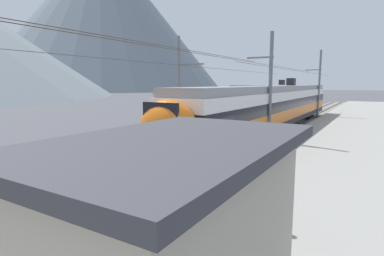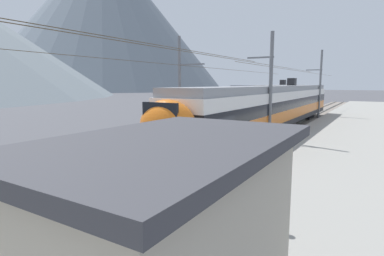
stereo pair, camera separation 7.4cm
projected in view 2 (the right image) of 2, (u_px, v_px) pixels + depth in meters
ground_plane at (213, 169)px, 14.76m from camera, size 400.00×400.00×0.00m
platform_slab at (317, 181)px, 12.35m from camera, size 120.00×7.30×0.38m
track_near at (197, 165)px, 15.22m from camera, size 120.00×3.00×0.28m
track_far at (125, 154)px, 17.64m from camera, size 120.00×3.00×0.28m
train_near_platform at (275, 105)px, 25.87m from camera, size 32.21×2.85×4.27m
train_far_track at (274, 97)px, 41.24m from camera, size 24.82×3.01×4.27m
catenary_mast_mid at (269, 87)px, 19.75m from camera, size 41.62×1.75×7.26m
catenary_mast_east at (319, 84)px, 35.33m from camera, size 41.62×1.75×7.78m
catenary_mast_far_side at (181, 83)px, 25.67m from camera, size 41.62×2.51×7.87m
platform_sign at (238, 141)px, 10.65m from camera, size 0.70×0.08×2.33m
passenger_walking at (252, 188)px, 8.12m from camera, size 0.53×0.22×1.69m
handbag_beside_passenger at (251, 206)px, 8.99m from camera, size 0.32×0.18×0.39m
potted_plant_platform_edge at (221, 175)px, 10.88m from camera, size 0.68×0.68×0.84m
platform_shelter at (172, 248)px, 4.06m from camera, size 4.06×2.52×3.00m
mountain_right_ridge at (104, 16)px, 193.97m from camera, size 148.16×148.16×91.76m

